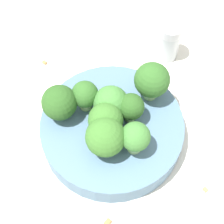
% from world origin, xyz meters
% --- Properties ---
extents(ground_plane, '(3.00, 3.00, 0.00)m').
position_xyz_m(ground_plane, '(0.00, 0.00, 0.00)').
color(ground_plane, silver).
extents(bowl, '(0.20, 0.20, 0.04)m').
position_xyz_m(bowl, '(0.00, 0.00, 0.02)').
color(bowl, slate).
rests_on(bowl, ground_plane).
extents(broccoli_floret_0, '(0.04, 0.04, 0.05)m').
position_xyz_m(broccoli_floret_0, '(-0.02, -0.01, 0.07)').
color(broccoli_floret_0, '#7A9E5B').
rests_on(broccoli_floret_0, bowl).
extents(broccoli_floret_1, '(0.04, 0.04, 0.05)m').
position_xyz_m(broccoli_floret_1, '(0.04, -0.02, 0.07)').
color(broccoli_floret_1, '#7A9E5B').
rests_on(broccoli_floret_1, bowl).
extents(broccoli_floret_2, '(0.05, 0.05, 0.05)m').
position_xyz_m(broccoli_floret_2, '(0.01, 0.01, 0.07)').
color(broccoli_floret_2, '#84AD66').
rests_on(broccoli_floret_2, bowl).
extents(broccoli_floret_3, '(0.05, 0.05, 0.06)m').
position_xyz_m(broccoli_floret_3, '(0.07, -0.00, 0.07)').
color(broccoli_floret_3, '#8EB770').
rests_on(broccoli_floret_3, bowl).
extents(broccoli_floret_4, '(0.05, 0.05, 0.06)m').
position_xyz_m(broccoli_floret_4, '(-0.00, 0.04, 0.07)').
color(broccoli_floret_4, '#8EB770').
rests_on(broccoli_floret_4, bowl).
extents(broccoli_floret_5, '(0.05, 0.05, 0.05)m').
position_xyz_m(broccoli_floret_5, '(0.01, -0.02, 0.06)').
color(broccoli_floret_5, '#7A9E5B').
rests_on(broccoli_floret_5, bowl).
extents(broccoli_floret_6, '(0.05, 0.05, 0.06)m').
position_xyz_m(broccoli_floret_6, '(-0.04, -0.06, 0.08)').
color(broccoli_floret_6, '#8EB770').
rests_on(broccoli_floret_6, bowl).
extents(broccoli_floret_7, '(0.04, 0.04, 0.05)m').
position_xyz_m(broccoli_floret_7, '(-0.04, 0.03, 0.07)').
color(broccoli_floret_7, '#8EB770').
rests_on(broccoli_floret_7, bowl).
extents(pepper_shaker, '(0.04, 0.04, 0.07)m').
position_xyz_m(pepper_shaker, '(-0.06, -0.17, 0.04)').
color(pepper_shaker, '#B2B7BC').
rests_on(pepper_shaker, ground_plane).
extents(almond_crumb_0, '(0.01, 0.01, 0.01)m').
position_xyz_m(almond_crumb_0, '(-0.14, 0.05, 0.00)').
color(almond_crumb_0, '#AD7F4C').
rests_on(almond_crumb_0, ground_plane).
extents(almond_crumb_1, '(0.01, 0.01, 0.01)m').
position_xyz_m(almond_crumb_1, '(-0.02, 0.13, 0.00)').
color(almond_crumb_1, olive).
rests_on(almond_crumb_1, ground_plane).
extents(almond_crumb_2, '(0.01, 0.01, 0.01)m').
position_xyz_m(almond_crumb_2, '(0.14, -0.11, 0.00)').
color(almond_crumb_2, olive).
rests_on(almond_crumb_2, ground_plane).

